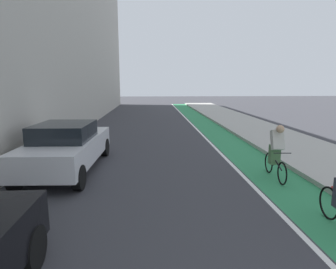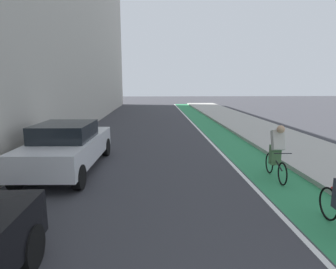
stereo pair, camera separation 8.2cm
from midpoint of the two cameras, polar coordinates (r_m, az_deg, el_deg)
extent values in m
plane|color=#38383D|center=(15.27, -2.15, 0.07)|extent=(87.98, 87.98, 0.00)
cube|color=#2D8451|center=(17.61, 8.37, 1.35)|extent=(1.60, 39.99, 0.00)
cube|color=white|center=(17.45, 5.48, 1.33)|extent=(0.12, 39.99, 0.00)
cube|color=#A8A59E|center=(18.28, 16.19, 1.60)|extent=(3.47, 39.99, 0.14)
cube|color=#B2ADA3|center=(18.30, -22.62, 21.59)|extent=(3.00, 39.99, 13.05)
cylinder|color=black|center=(4.92, -26.38, -20.03)|extent=(0.23, 0.66, 0.66)
cube|color=silver|center=(9.46, -19.87, -2.79)|extent=(1.94, 4.64, 0.70)
cube|color=black|center=(9.14, -20.53, 0.40)|extent=(1.64, 1.97, 0.55)
cylinder|color=black|center=(11.41, -20.96, -2.48)|extent=(0.24, 0.67, 0.66)
cylinder|color=black|center=(10.97, -12.89, -2.54)|extent=(0.24, 0.67, 0.66)
cylinder|color=black|center=(8.32, -28.87, -7.76)|extent=(0.24, 0.67, 0.66)
cylinder|color=black|center=(7.71, -17.92, -8.31)|extent=(0.24, 0.67, 0.66)
torus|color=black|center=(6.70, 29.51, -12.00)|extent=(0.07, 0.67, 0.67)
torus|color=black|center=(8.30, 21.88, -7.35)|extent=(0.08, 0.63, 0.63)
torus|color=black|center=(9.24, 19.51, -5.41)|extent=(0.08, 0.63, 0.63)
cylinder|color=black|center=(8.71, 20.73, -4.94)|extent=(0.10, 0.96, 0.33)
cylinder|color=black|center=(8.86, 20.35, -4.13)|extent=(0.04, 0.12, 0.55)
cylinder|color=black|center=(8.23, 21.94, -3.53)|extent=(0.48, 0.05, 0.02)
cube|color=#4C7247|center=(8.77, 20.55, -3.82)|extent=(0.29, 0.26, 0.56)
cube|color=beige|center=(8.55, 21.04, -1.03)|extent=(0.34, 0.42, 0.60)
sphere|color=tan|center=(8.35, 21.57, 1.04)|extent=(0.22, 0.22, 0.22)
camera|label=1|loc=(0.04, -90.30, -0.06)|focal=30.04mm
camera|label=2|loc=(0.04, 89.70, 0.06)|focal=30.04mm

